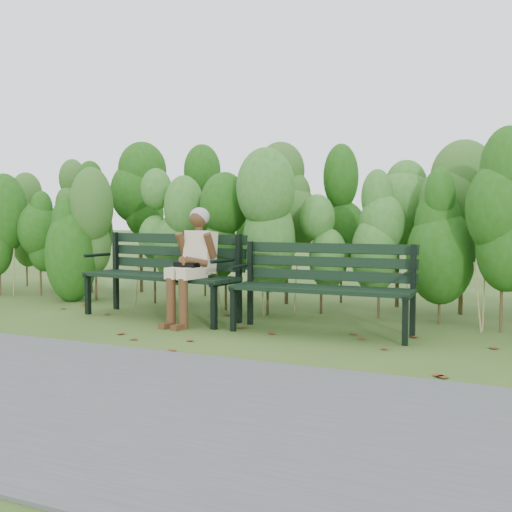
% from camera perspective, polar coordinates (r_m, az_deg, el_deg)
% --- Properties ---
extents(ground, '(80.00, 80.00, 0.00)m').
position_cam_1_polar(ground, '(5.85, -1.42, -7.56)').
color(ground, '#2F4E1A').
extents(footpath, '(60.00, 2.50, 0.01)m').
position_cam_1_polar(footpath, '(4.03, -15.39, -12.78)').
color(footpath, '#474749').
rests_on(footpath, ground).
extents(hedge_band, '(11.04, 1.67, 2.42)m').
position_cam_1_polar(hedge_band, '(7.46, 4.77, 4.57)').
color(hedge_band, '#47381E').
rests_on(hedge_band, ground).
extents(leaf_litter, '(6.04, 2.13, 0.01)m').
position_cam_1_polar(leaf_litter, '(5.57, 1.97, -8.10)').
color(leaf_litter, brown).
rests_on(leaf_litter, ground).
extents(bench_left, '(1.98, 0.88, 0.96)m').
position_cam_1_polar(bench_left, '(6.91, -8.60, -1.14)').
color(bench_left, black).
rests_on(bench_left, ground).
extents(bench_right, '(1.78, 0.61, 0.89)m').
position_cam_1_polar(bench_right, '(5.96, 6.47, -2.29)').
color(bench_right, black).
rests_on(bench_right, ground).
extents(seated_woman, '(0.48, 0.70, 1.25)m').
position_cam_1_polar(seated_woman, '(6.41, -6.03, -0.07)').
color(seated_woman, beige).
rests_on(seated_woman, ground).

